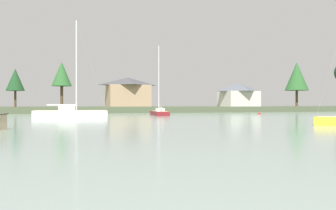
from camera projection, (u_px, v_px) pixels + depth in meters
far_shore_bank at (104, 109)px, 95.80m from camera, size 237.00×42.54×1.21m
sailboat_white at (70, 115)px, 50.69m from camera, size 9.72×3.23×13.58m
sailboat_maroon at (159, 114)px, 60.82m from camera, size 3.12×7.85×11.67m
mooring_buoy_red at (259, 114)px, 67.82m from camera, size 0.48×0.48×0.53m
shore_tree_far_left at (15, 80)px, 79.34m from camera, size 3.78×3.78×8.02m
shore_tree_left at (297, 76)px, 115.40m from camera, size 7.00×7.00×13.37m
shore_tree_center_right at (62, 74)px, 83.85m from camera, size 4.37×4.37×9.94m
cottage_near_water at (238, 94)px, 109.51m from camera, size 10.17×9.31×6.60m
cottage_behind_trees at (128, 92)px, 104.28m from camera, size 11.97×9.12×7.90m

